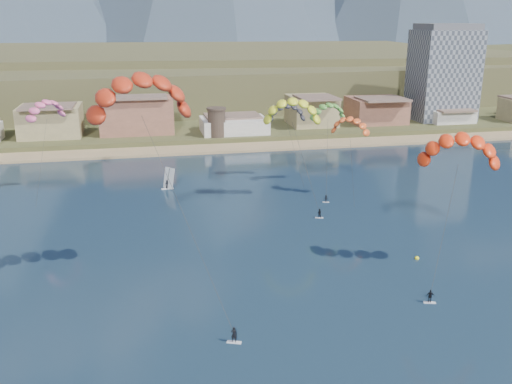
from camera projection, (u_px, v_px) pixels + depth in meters
ground at (316, 367)px, 60.73m from camera, size 2400.00×2400.00×0.00m
beach at (203, 149)px, 159.76m from camera, size 2200.00×12.00×0.90m
land at (153, 53)px, 584.32m from camera, size 2200.00×900.00×4.00m
foothills at (219, 74)px, 279.70m from camera, size 940.00×210.00×18.00m
town at (60, 117)px, 164.70m from camera, size 400.00×24.00×12.00m
apartment_tower at (443, 73)px, 191.50m from camera, size 20.00×16.00×32.00m
watchtower at (217, 122)px, 166.39m from camera, size 5.82×5.82×8.60m
kitesurfer_red at (140, 89)px, 70.87m from camera, size 17.31×21.75×33.10m
kitesurfer_yellow at (292, 107)px, 109.99m from camera, size 12.59×15.36×23.04m
kitesurfer_orange at (460, 144)px, 78.98m from camera, size 15.09×14.60×23.04m
kitesurfer_green at (328, 109)px, 121.41m from camera, size 9.02×14.70×20.71m
distant_kite_pink at (46, 106)px, 112.93m from camera, size 8.81×9.06×21.74m
distant_kite_dark at (287, 109)px, 126.38m from camera, size 9.36×5.94×19.22m
distant_kite_orange at (350, 123)px, 114.12m from camera, size 8.59×7.88×18.42m
windsurfer at (168, 182)px, 123.05m from camera, size 2.69×2.93×4.69m
buoy at (417, 258)px, 87.73m from camera, size 0.69×0.69×0.69m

